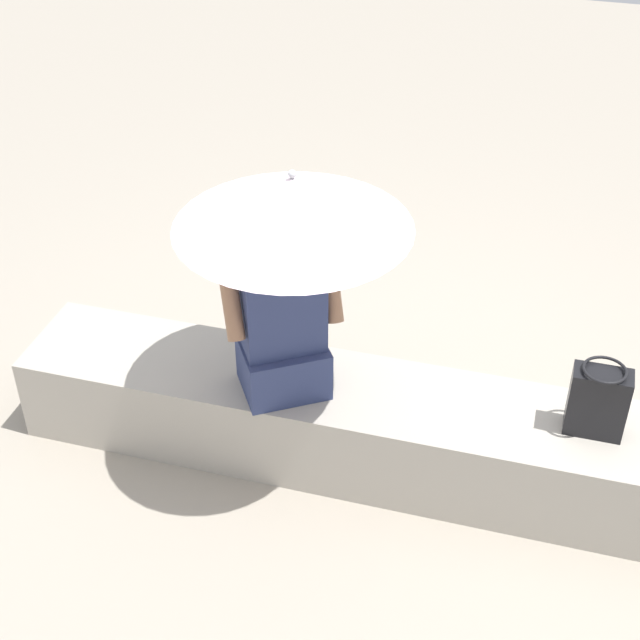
# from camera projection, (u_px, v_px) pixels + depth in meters

# --- Properties ---
(ground_plane) EXTENTS (14.00, 14.00, 0.00)m
(ground_plane) POSITION_uv_depth(u_px,v_px,m) (354.00, 459.00, 4.13)
(ground_plane) COLOR #9E9384
(stone_bench) EXTENTS (2.93, 0.50, 0.40)m
(stone_bench) POSITION_uv_depth(u_px,v_px,m) (355.00, 425.00, 4.02)
(stone_bench) COLOR #A8A093
(stone_bench) RESTS_ON ground
(person_seated) EXTENTS (0.50, 0.42, 0.90)m
(person_seated) POSITION_uv_depth(u_px,v_px,m) (282.00, 311.00, 3.69)
(person_seated) COLOR navy
(person_seated) RESTS_ON stone_bench
(parasol) EXTENTS (0.88, 0.88, 1.03)m
(parasol) POSITION_uv_depth(u_px,v_px,m) (293.00, 203.00, 3.33)
(parasol) COLOR #B7B7BC
(parasol) RESTS_ON stone_bench
(handbag_black) EXTENTS (0.22, 0.17, 0.31)m
(handbag_black) POSITION_uv_depth(u_px,v_px,m) (598.00, 401.00, 3.61)
(handbag_black) COLOR black
(handbag_black) RESTS_ON stone_bench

